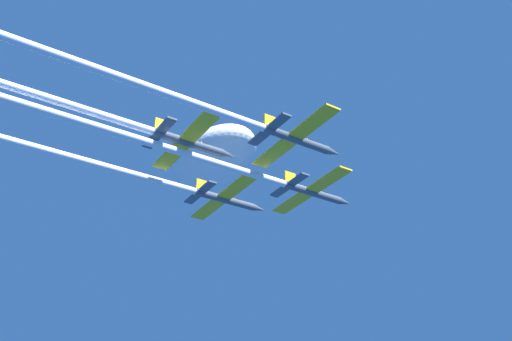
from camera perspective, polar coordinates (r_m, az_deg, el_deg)
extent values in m
cylinder|color=#4C5660|center=(78.32, 5.56, -2.16)|extent=(1.01, 9.17, 1.01)
cone|color=#4C5660|center=(81.56, 8.70, -3.11)|extent=(0.99, 2.02, 0.99)
ellipsoid|color=black|center=(79.65, 6.70, -2.24)|extent=(0.71, 1.83, 0.50)
cube|color=yellow|center=(80.91, 3.60, -3.18)|extent=(6.97, 2.02, 0.22)
cube|color=yellow|center=(75.34, 7.11, -0.89)|extent=(6.97, 2.02, 0.22)
cube|color=yellow|center=(76.94, 3.34, -0.68)|extent=(0.26, 1.65, 1.47)
cube|color=#4C5660|center=(77.75, 2.38, -2.07)|extent=(3.14, 1.21, 0.22)
cube|color=#4C5660|center=(74.79, 4.17, -0.83)|extent=(3.14, 1.21, 0.22)
cylinder|color=white|center=(67.14, -13.44, 3.61)|extent=(0.91, 45.60, 0.91)
cylinder|color=#4C5660|center=(80.48, -3.06, -2.84)|extent=(1.01, 9.17, 1.01)
cone|color=#4C5660|center=(83.05, 0.30, -3.77)|extent=(0.99, 2.02, 0.99)
ellipsoid|color=black|center=(81.56, -1.82, -2.92)|extent=(0.71, 1.83, 0.50)
cube|color=yellow|center=(83.45, -4.69, -3.80)|extent=(6.97, 2.02, 0.22)
cube|color=yellow|center=(77.19, -1.90, -1.64)|extent=(6.97, 2.02, 0.22)
cube|color=yellow|center=(79.54, -5.34, -1.41)|extent=(0.26, 1.65, 1.47)
cube|color=#4C5660|center=(80.56, -6.18, -2.74)|extent=(3.14, 1.21, 0.22)
cube|color=#4C5660|center=(77.25, -4.79, -1.57)|extent=(3.14, 1.21, 0.22)
cylinder|color=white|center=(73.07, -21.50, 2.34)|extent=(0.91, 43.96, 0.91)
cylinder|color=#4C5660|center=(68.48, 3.97, 3.04)|extent=(1.01, 9.17, 1.01)
cone|color=#4C5660|center=(71.48, 7.61, 1.73)|extent=(0.99, 2.02, 0.99)
ellipsoid|color=black|center=(69.75, 5.31, 2.85)|extent=(0.71, 1.83, 0.50)
cube|color=yellow|center=(71.00, 1.79, 1.69)|extent=(6.97, 2.02, 0.22)
cube|color=yellow|center=(65.61, 5.69, 4.73)|extent=(6.97, 2.02, 0.22)
cube|color=yellow|center=(67.38, 1.40, 4.83)|extent=(0.26, 1.65, 1.47)
cube|color=#4C5660|center=(68.06, 0.32, 3.18)|extent=(3.14, 1.21, 0.22)
cube|color=#4C5660|center=(65.18, 2.28, 4.84)|extent=(3.14, 1.21, 0.22)
cylinder|color=white|center=(59.61, -17.31, 10.16)|extent=(0.91, 43.33, 0.91)
cylinder|color=#4C5660|center=(70.04, -6.59, 2.72)|extent=(1.01, 9.17, 1.01)
cone|color=#4C5660|center=(72.20, -2.62, 1.47)|extent=(0.99, 2.02, 0.99)
ellipsoid|color=black|center=(71.00, -5.11, 2.55)|extent=(0.71, 1.83, 0.50)
cube|color=yellow|center=(73.01, -8.30, 1.40)|extent=(6.97, 2.02, 0.22)
cube|color=yellow|center=(66.84, -5.41, 4.37)|extent=(6.97, 2.02, 0.22)
cube|color=yellow|center=(69.51, -9.24, 4.42)|extent=(0.26, 1.65, 1.47)
cube|color=#4C5660|center=(70.42, -10.14, 2.82)|extent=(3.14, 1.21, 0.22)
cube|color=#4C5660|center=(67.17, -8.74, 4.43)|extent=(3.14, 1.21, 0.22)
ellipsoid|color=white|center=(106.96, -4.27, 1.07)|extent=(22.75, 12.51, 7.96)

